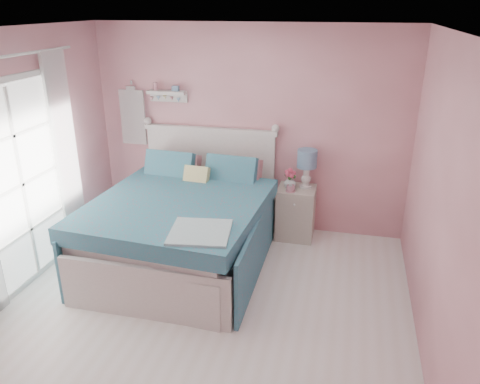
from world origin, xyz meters
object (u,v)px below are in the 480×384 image
at_px(teacup, 291,188).
at_px(nightstand, 296,212).
at_px(bed, 184,227).
at_px(table_lamp, 307,161).
at_px(vase, 290,182).

bearing_deg(teacup, nightstand, 62.62).
height_order(bed, table_lamp, bed).
relative_size(table_lamp, teacup, 4.67).
bearing_deg(bed, vase, 42.89).
xyz_separation_m(nightstand, table_lamp, (0.10, 0.06, 0.67)).
height_order(nightstand, vase, vase).
relative_size(bed, teacup, 22.41).
bearing_deg(vase, nightstand, 8.76).
xyz_separation_m(bed, vase, (1.08, 0.88, 0.32)).
height_order(bed, vase, bed).
relative_size(nightstand, table_lamp, 1.37).
distance_m(bed, nightstand, 1.48).
bearing_deg(table_lamp, bed, -143.21).
xyz_separation_m(table_lamp, teacup, (-0.16, -0.18, -0.30)).
bearing_deg(vase, table_lamp, 20.97).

